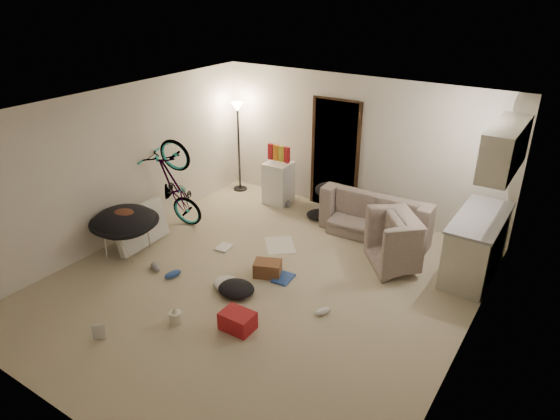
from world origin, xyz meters
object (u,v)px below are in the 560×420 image
Objects in this scene: kitchen_counter at (476,246)px; armchair at (412,246)px; juicer at (175,317)px; drink_case_b at (238,321)px; bicycle at (176,203)px; mini_fridge at (278,183)px; floor_lamp at (238,128)px; saucer_chair at (125,227)px; sofa at (379,217)px; tv_box at (141,226)px; drink_case_a at (268,269)px.

kitchen_counter is 1.58× the size of armchair.
kitchen_counter reaches higher than juicer.
juicer is (-0.73, -0.34, -0.02)m from drink_case_b.
bicycle reaches higher than mini_fridge.
floor_lamp is 3.18m from saucer_chair.
saucer_chair is at bearing 167.49° from drink_case_b.
armchair is at bearing 28.57° from saucer_chair.
kitchen_counter is 1.41× the size of saucer_chair.
floor_lamp reaches higher than sofa.
kitchen_counter is 5.18m from tv_box.
juicer reaches higher than drink_case_a.
juicer is at bearing -145.02° from bicycle.
floor_lamp reaches higher than tv_box.
bicycle is at bearing -164.83° from kitchen_counter.
sofa is 8.24× the size of juicer.
bicycle is (-3.89, -0.99, 0.13)m from armchair.
tv_box is 2.28m from drink_case_a.
armchair is 3.10m from mini_fridge.
bicycle is 1.13m from saucer_chair.
floor_lamp is at bearing 89.44° from tv_box.
floor_lamp is 2.12m from bicycle.
sofa is 4.18m from saucer_chair.
drink_case_a is 1.28m from drink_case_b.
kitchen_counter is 3.67× the size of drink_case_b.
kitchen_counter reaches higher than armchair.
drink_case_a is (2.34, -2.40, -1.20)m from floor_lamp.
floor_lamp is at bearing 172.03° from mini_fridge.
floor_lamp is 4.69m from drink_case_b.
drink_case_a is at bearing -144.93° from kitchen_counter.
floor_lamp is 3.31m from sofa.
mini_fridge reaches higher than tv_box.
armchair is at bearing 22.30° from tv_box.
mini_fridge reaches higher than juicer.
drink_case_b is (1.72, -3.52, -0.28)m from mini_fridge.
mini_fridge reaches higher than saucer_chair.
kitchen_counter is 3.65m from drink_case_b.
juicer is at bearing -63.18° from floor_lamp.
bicycle is at bearing 87.36° from tv_box.
mini_fridge is 2.81m from tv_box.
sofa is 4.66× the size of drink_case_b.
armchair is 2.21m from drink_case_a.
drink_case_a is (2.24, -0.46, -0.33)m from bicycle.
drink_case_b is at bearing -130.81° from bicycle.
tv_box is at bearing 161.24° from drink_case_b.
kitchen_counter is at bearing 54.27° from drink_case_b.
bicycle is at bearing 144.53° from drink_case_a.
floor_lamp is 1.70× the size of saucer_chair.
armchair is 0.94× the size of tv_box.
sofa reaches higher than drink_case_a.
drink_case_a is at bearing 91.05° from armchair.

